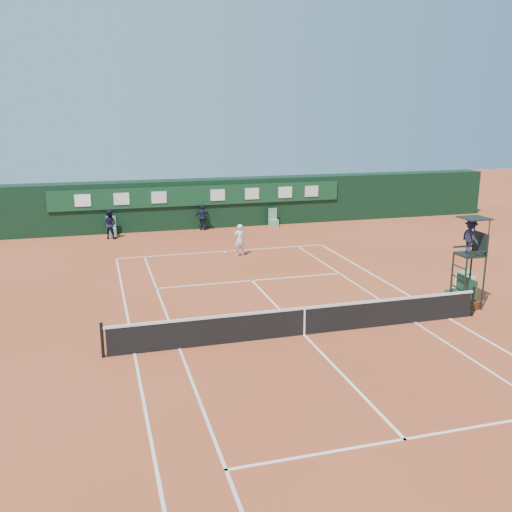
{
  "coord_description": "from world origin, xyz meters",
  "views": [
    {
      "loc": [
        -6.33,
        -16.41,
        7.17
      ],
      "look_at": [
        0.07,
        6.0,
        1.2
      ],
      "focal_mm": 40.0,
      "sensor_mm": 36.0,
      "label": 1
    }
  ],
  "objects_px": {
    "cooler": "(465,279)",
    "player": "(240,240)",
    "umpire_chair": "(471,243)",
    "tennis_net": "(304,320)",
    "player_bench": "(463,290)"
  },
  "relations": [
    {
      "from": "tennis_net",
      "to": "player_bench",
      "type": "bearing_deg",
      "value": 9.18
    },
    {
      "from": "cooler",
      "to": "player",
      "type": "xyz_separation_m",
      "value": [
        -7.74,
        7.72,
        0.49
      ]
    },
    {
      "from": "tennis_net",
      "to": "player",
      "type": "xyz_separation_m",
      "value": [
        0.58,
        10.81,
        0.31
      ]
    },
    {
      "from": "umpire_chair",
      "to": "player",
      "type": "bearing_deg",
      "value": 121.93
    },
    {
      "from": "umpire_chair",
      "to": "cooler",
      "type": "bearing_deg",
      "value": 54.69
    },
    {
      "from": "cooler",
      "to": "player",
      "type": "relative_size",
      "value": 0.39
    },
    {
      "from": "tennis_net",
      "to": "umpire_chair",
      "type": "xyz_separation_m",
      "value": [
        6.76,
        0.89,
        1.95
      ]
    },
    {
      "from": "umpire_chair",
      "to": "cooler",
      "type": "relative_size",
      "value": 5.3
    },
    {
      "from": "cooler",
      "to": "umpire_chair",
      "type": "bearing_deg",
      "value": -125.31
    },
    {
      "from": "tennis_net",
      "to": "player_bench",
      "type": "height_order",
      "value": "same"
    },
    {
      "from": "tennis_net",
      "to": "cooler",
      "type": "xyz_separation_m",
      "value": [
        8.32,
        3.09,
        -0.18
      ]
    },
    {
      "from": "tennis_net",
      "to": "player",
      "type": "distance_m",
      "value": 10.83
    },
    {
      "from": "player_bench",
      "to": "cooler",
      "type": "distance_m",
      "value": 2.55
    },
    {
      "from": "tennis_net",
      "to": "player_bench",
      "type": "relative_size",
      "value": 10.75
    },
    {
      "from": "umpire_chair",
      "to": "tennis_net",
      "type": "bearing_deg",
      "value": -172.5
    }
  ]
}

